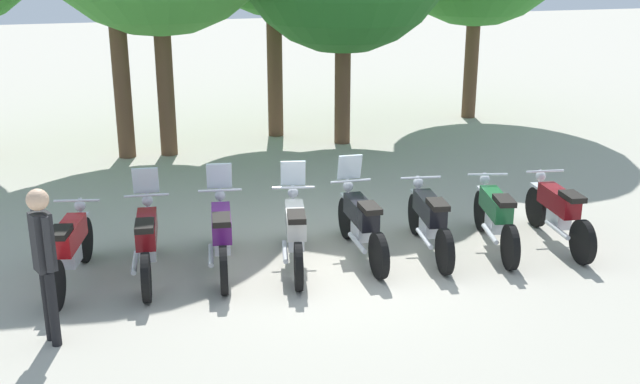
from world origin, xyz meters
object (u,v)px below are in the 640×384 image
object	(u,v)px
motorcycle_5	(429,219)
motorcycle_7	(558,211)
motorcycle_2	(222,233)
motorcycle_4	(361,222)
motorcycle_6	(495,215)
motorcycle_1	(147,240)
motorcycle_0	(70,247)
person_0	(44,253)
motorcycle_3	(295,230)

from	to	relation	value
motorcycle_5	motorcycle_7	size ratio (longest dim) A/B	1.00
motorcycle_2	motorcycle_5	xyz separation A→B (m)	(3.01, -0.28, -0.01)
motorcycle_4	motorcycle_6	bearing A→B (deg)	-95.43
motorcycle_1	motorcycle_7	bearing A→B (deg)	-88.92
motorcycle_0	person_0	xyz separation A→B (m)	(-0.20, -1.63, 0.59)
motorcycle_0	person_0	bearing A→B (deg)	-173.52
motorcycle_0	motorcycle_7	xyz separation A→B (m)	(7.02, -0.64, 0.00)
motorcycle_5	motorcycle_2	bearing A→B (deg)	94.06
motorcycle_2	motorcycle_6	distance (m)	4.04
motorcycle_2	motorcycle_6	size ratio (longest dim) A/B	1.01
motorcycle_6	motorcycle_7	xyz separation A→B (m)	(1.00, -0.11, 0.00)
motorcycle_4	person_0	xyz separation A→B (m)	(-4.21, -1.39, 0.57)
motorcycle_7	motorcycle_4	bearing A→B (deg)	90.75
motorcycle_1	motorcycle_6	world-z (taller)	motorcycle_1
motorcycle_3	motorcycle_7	world-z (taller)	motorcycle_3
motorcycle_5	person_0	size ratio (longest dim) A/B	1.19
motorcycle_2	person_0	size ratio (longest dim) A/B	1.19
motorcycle_6	person_0	world-z (taller)	person_0
motorcycle_5	motorcycle_7	bearing A→B (deg)	-87.63
motorcycle_5	person_0	distance (m)	5.39
motorcycle_2	person_0	bearing A→B (deg)	133.47
motorcycle_6	motorcycle_3	bearing A→B (deg)	99.69
motorcycle_2	motorcycle_7	distance (m)	5.04
motorcycle_6	motorcycle_2	bearing A→B (deg)	98.29
motorcycle_2	motorcycle_6	xyz separation A→B (m)	(4.02, -0.41, -0.01)
person_0	motorcycle_7	bearing A→B (deg)	-13.90
motorcycle_1	motorcycle_2	xyz separation A→B (m)	(1.01, -0.07, 0.00)
motorcycle_0	person_0	distance (m)	1.75
motorcycle_4	person_0	size ratio (longest dim) A/B	1.20
motorcycle_3	person_0	distance (m)	3.53
motorcycle_1	motorcycle_3	bearing A→B (deg)	-90.22
motorcycle_4	person_0	world-z (taller)	person_0
motorcycle_1	motorcycle_2	distance (m)	1.01
motorcycle_5	motorcycle_1	bearing A→B (deg)	94.44
motorcycle_5	person_0	world-z (taller)	person_0
motorcycle_6	motorcycle_7	distance (m)	1.01
motorcycle_0	motorcycle_1	xyz separation A→B (m)	(1.00, -0.05, 0.01)
motorcycle_4	motorcycle_7	size ratio (longest dim) A/B	1.01
person_0	motorcycle_1	bearing A→B (deg)	31.17
motorcycle_3	person_0	size ratio (longest dim) A/B	1.18
motorcycle_4	motorcycle_5	world-z (taller)	motorcycle_4
motorcycle_3	motorcycle_2	bearing A→B (deg)	92.57
motorcycle_4	motorcycle_5	distance (m)	1.02
motorcycle_0	motorcycle_6	world-z (taller)	same
motorcycle_0	motorcycle_5	bearing A→B (deg)	-81.11
motorcycle_4	person_0	bearing A→B (deg)	111.10
motorcycle_1	motorcycle_7	distance (m)	6.05
motorcycle_0	motorcycle_7	world-z (taller)	same
motorcycle_7	motorcycle_3	bearing A→B (deg)	93.38
motorcycle_0	motorcycle_3	world-z (taller)	motorcycle_3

